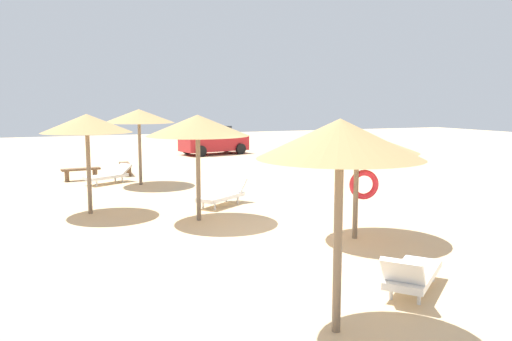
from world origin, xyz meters
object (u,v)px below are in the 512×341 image
object	(u,v)px
parasol_2	(340,140)
lounger_2	(412,274)
parasol_3	(198,126)
parasol_0	(139,116)
parasol_5	(357,142)
lounger_0	(109,175)
bench_0	(125,167)
parasol_4	(87,124)
bench_1	(81,172)
parked_car	(213,141)
lounger_3	(223,195)

from	to	relation	value
parasol_2	lounger_2	distance (m)	3.13
parasol_2	parasol_3	size ratio (longest dim) A/B	1.04
parasol_0	parasol_2	xyz separation A→B (m)	(0.12, -13.95, 0.05)
parasol_2	parasol_5	distance (m)	5.11
parasol_0	lounger_0	size ratio (longest dim) A/B	1.47
parasol_0	bench_0	world-z (taller)	parasol_0
parasol_4	parasol_5	distance (m)	7.52
lounger_0	bench_1	size ratio (longest dim) A/B	1.27
parasol_0	lounger_0	bearing A→B (deg)	142.38
parasol_4	lounger_2	world-z (taller)	parasol_4
parasol_0	lounger_0	world-z (taller)	parasol_0
parasol_2	lounger_0	size ratio (longest dim) A/B	1.50
parasol_2	parked_car	size ratio (longest dim) A/B	0.69
parasol_0	bench_1	xyz separation A→B (m)	(-2.02, 2.07, -2.26)
parasol_0	parasol_5	distance (m)	10.35
parasol_5	bench_0	xyz separation A→B (m)	(-3.25, 12.90, -1.89)
parasol_0	parasol_3	distance (m)	6.67
lounger_0	bench_1	distance (m)	1.56
parasol_3	bench_0	size ratio (longest dim) A/B	1.86
lounger_2	bench_0	distance (m)	16.36
parasol_4	lounger_0	xyz separation A→B (m)	(1.20, 5.48, -2.23)
parasol_3	parasol_5	world-z (taller)	parasol_3
lounger_0	lounger_2	bearing A→B (deg)	-77.39
parasol_3	parasol_4	distance (m)	3.29
lounger_2	parasol_2	bearing A→B (deg)	-158.03
lounger_2	lounger_3	bearing A→B (deg)	93.12
bench_0	bench_1	xyz separation A→B (m)	(-1.91, -0.98, 0.00)
parasol_0	parasol_5	world-z (taller)	parasol_0
parasol_4	bench_1	xyz separation A→B (m)	(0.26, 6.72, -2.20)
lounger_3	parked_car	bearing A→B (deg)	72.95
parasol_5	lounger_2	xyz separation A→B (m)	(-1.09, -3.32, -1.91)
parasol_4	parked_car	size ratio (longest dim) A/B	0.66
parasol_3	parasol_5	size ratio (longest dim) A/B	1.01
parked_car	parasol_2	bearing A→B (deg)	-104.25
bench_0	parked_car	xyz separation A→B (m)	(6.31, 6.94, 0.48)
lounger_3	bench_1	size ratio (longest dim) A/B	1.23
parked_car	lounger_2	bearing A→B (deg)	-100.15
parasol_4	bench_0	distance (m)	8.30
parasol_2	parked_car	world-z (taller)	parasol_2
parasol_2	parasol_3	distance (m)	7.29
parasol_4	parasol_5	world-z (taller)	parasol_4
parasol_2	parasol_5	xyz separation A→B (m)	(3.02, 4.10, -0.42)
lounger_3	parasol_2	bearing A→B (deg)	-99.41
parasol_0	lounger_2	bearing A→B (deg)	-81.12
bench_0	parked_car	world-z (taller)	parked_car
parasol_5	parasol_3	bearing A→B (deg)	131.47
parasol_0	parked_car	bearing A→B (deg)	58.16
parasol_2	bench_1	world-z (taller)	parasol_2
lounger_3	lounger_2	bearing A→B (deg)	-86.88
lounger_0	lounger_3	xyz separation A→B (m)	(2.69, -5.81, 0.01)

